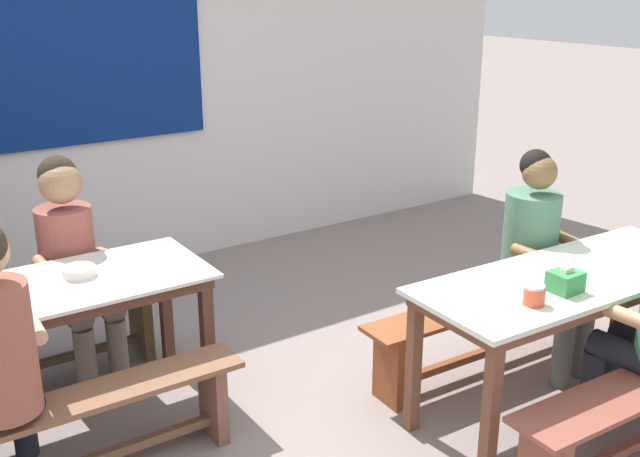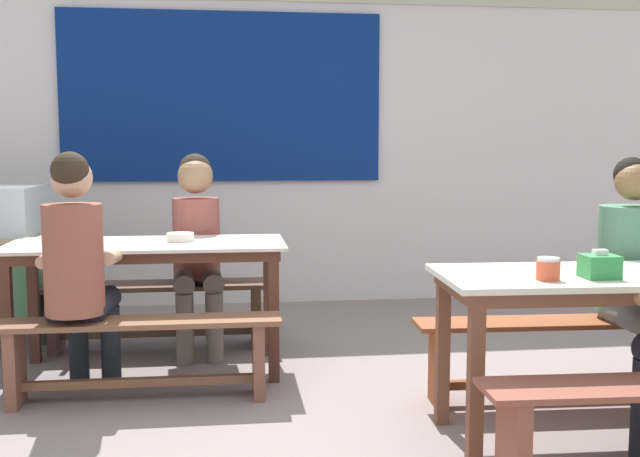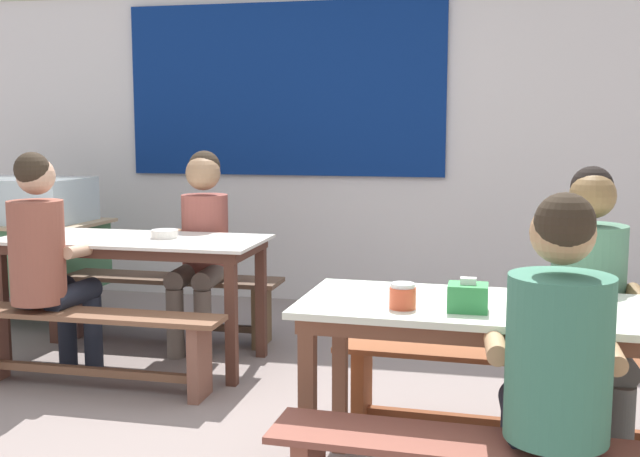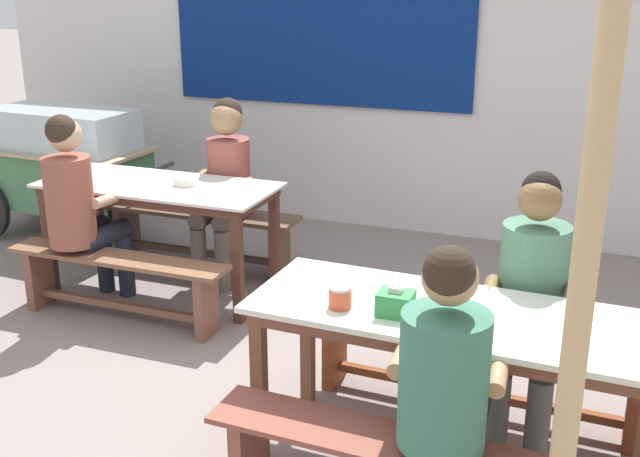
{
  "view_description": "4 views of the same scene",
  "coord_description": "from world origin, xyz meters",
  "px_view_note": "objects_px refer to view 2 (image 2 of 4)",
  "views": [
    {
      "loc": [
        -1.86,
        -2.55,
        2.2
      ],
      "look_at": [
        0.14,
        0.37,
        1.0
      ],
      "focal_mm": 41.77,
      "sensor_mm": 36.0,
      "label": 1
    },
    {
      "loc": [
        -0.66,
        -3.52,
        1.35
      ],
      "look_at": [
        -0.16,
        0.33,
        0.91
      ],
      "focal_mm": 42.23,
      "sensor_mm": 36.0,
      "label": 2
    },
    {
      "loc": [
        1.01,
        -3.37,
        1.46
      ],
      "look_at": [
        0.25,
        0.08,
        0.98
      ],
      "focal_mm": 43.69,
      "sensor_mm": 36.0,
      "label": 3
    },
    {
      "loc": [
        1.69,
        -3.41,
        2.15
      ],
      "look_at": [
        0.26,
        0.39,
        0.79
      ],
      "focal_mm": 43.73,
      "sensor_mm": 36.0,
      "label": 4
    }
  ],
  "objects_px": {
    "person_left_back_turned": "(78,262)",
    "tissue_box": "(599,266)",
    "bench_near_back": "(580,347)",
    "person_right_near_table": "(636,268)",
    "bench_far_front": "(139,347)",
    "dining_table_near": "(634,290)",
    "bench_far_back": "(157,304)",
    "dining_table_far": "(147,257)",
    "person_center_facing": "(197,239)",
    "condiment_jar": "(548,269)",
    "soup_bowl": "(180,237)"
  },
  "relations": [
    {
      "from": "tissue_box",
      "to": "dining_table_far",
      "type": "bearing_deg",
      "value": 144.63
    },
    {
      "from": "dining_table_near",
      "to": "person_right_near_table",
      "type": "xyz_separation_m",
      "value": [
        0.27,
        0.44,
        0.02
      ]
    },
    {
      "from": "bench_near_back",
      "to": "condiment_jar",
      "type": "xyz_separation_m",
      "value": [
        -0.49,
        -0.66,
        0.53
      ]
    },
    {
      "from": "tissue_box",
      "to": "person_center_facing",
      "type": "bearing_deg",
      "value": 133.03
    },
    {
      "from": "bench_far_front",
      "to": "tissue_box",
      "type": "relative_size",
      "value": 10.24
    },
    {
      "from": "bench_near_back",
      "to": "person_right_near_table",
      "type": "height_order",
      "value": "person_right_near_table"
    },
    {
      "from": "bench_far_back",
      "to": "bench_near_back",
      "type": "distance_m",
      "value": 2.65
    },
    {
      "from": "bench_far_back",
      "to": "bench_near_back",
      "type": "bearing_deg",
      "value": -30.19
    },
    {
      "from": "soup_bowl",
      "to": "bench_near_back",
      "type": "bearing_deg",
      "value": -22.04
    },
    {
      "from": "dining_table_near",
      "to": "bench_far_back",
      "type": "height_order",
      "value": "dining_table_near"
    },
    {
      "from": "bench_near_back",
      "to": "soup_bowl",
      "type": "xyz_separation_m",
      "value": [
        -2.1,
        0.85,
        0.51
      ]
    },
    {
      "from": "person_center_facing",
      "to": "tissue_box",
      "type": "height_order",
      "value": "person_center_facing"
    },
    {
      "from": "bench_far_back",
      "to": "bench_far_front",
      "type": "distance_m",
      "value": 1.04
    },
    {
      "from": "bench_near_back",
      "to": "person_left_back_turned",
      "type": "xyz_separation_m",
      "value": [
        -2.6,
        0.37,
        0.44
      ]
    },
    {
      "from": "person_left_back_turned",
      "to": "tissue_box",
      "type": "distance_m",
      "value": 2.56
    },
    {
      "from": "bench_near_back",
      "to": "tissue_box",
      "type": "xyz_separation_m",
      "value": [
        -0.25,
        -0.64,
        0.54
      ]
    },
    {
      "from": "bench_far_front",
      "to": "bench_near_back",
      "type": "bearing_deg",
      "value": -7.19
    },
    {
      "from": "bench_near_back",
      "to": "person_right_near_table",
      "type": "distance_m",
      "value": 0.5
    },
    {
      "from": "person_left_back_turned",
      "to": "condiment_jar",
      "type": "bearing_deg",
      "value": -25.82
    },
    {
      "from": "dining_table_far",
      "to": "tissue_box",
      "type": "xyz_separation_m",
      "value": [
        2.04,
        -1.45,
        0.13
      ]
    },
    {
      "from": "bench_near_back",
      "to": "tissue_box",
      "type": "distance_m",
      "value": 0.87
    },
    {
      "from": "soup_bowl",
      "to": "bench_far_back",
      "type": "bearing_deg",
      "value": 111.39
    },
    {
      "from": "bench_far_back",
      "to": "person_left_back_turned",
      "type": "relative_size",
      "value": 1.18
    },
    {
      "from": "bench_far_front",
      "to": "person_left_back_turned",
      "type": "height_order",
      "value": "person_left_back_turned"
    },
    {
      "from": "person_center_facing",
      "to": "soup_bowl",
      "type": "xyz_separation_m",
      "value": [
        -0.08,
        -0.41,
        0.06
      ]
    },
    {
      "from": "bench_near_back",
      "to": "person_center_facing",
      "type": "xyz_separation_m",
      "value": [
        -2.02,
        1.26,
        0.45
      ]
    },
    {
      "from": "dining_table_near",
      "to": "bench_near_back",
      "type": "relative_size",
      "value": 1.02
    },
    {
      "from": "bench_far_front",
      "to": "person_left_back_turned",
      "type": "distance_m",
      "value": 0.54
    },
    {
      "from": "bench_far_front",
      "to": "condiment_jar",
      "type": "bearing_deg",
      "value": -27.63
    },
    {
      "from": "bench_far_front",
      "to": "person_left_back_turned",
      "type": "relative_size",
      "value": 1.14
    },
    {
      "from": "person_center_facing",
      "to": "person_right_near_table",
      "type": "bearing_deg",
      "value": -30.53
    },
    {
      "from": "dining_table_near",
      "to": "soup_bowl",
      "type": "bearing_deg",
      "value": 146.61
    },
    {
      "from": "bench_near_back",
      "to": "dining_table_near",
      "type": "bearing_deg",
      "value": -92.27
    },
    {
      "from": "person_right_near_table",
      "to": "person_center_facing",
      "type": "distance_m",
      "value": 2.63
    },
    {
      "from": "bench_far_back",
      "to": "bench_near_back",
      "type": "xyz_separation_m",
      "value": [
        2.29,
        -1.33,
        -0.01
      ]
    },
    {
      "from": "person_right_near_table",
      "to": "person_center_facing",
      "type": "bearing_deg",
      "value": 149.47
    },
    {
      "from": "bench_near_back",
      "to": "person_left_back_turned",
      "type": "distance_m",
      "value": 2.67
    },
    {
      "from": "tissue_box",
      "to": "bench_near_back",
      "type": "bearing_deg",
      "value": 68.55
    },
    {
      "from": "bench_far_front",
      "to": "soup_bowl",
      "type": "relative_size",
      "value": 9.21
    },
    {
      "from": "dining_table_near",
      "to": "bench_far_back",
      "type": "xyz_separation_m",
      "value": [
        -2.27,
        1.85,
        -0.4
      ]
    },
    {
      "from": "person_left_back_turned",
      "to": "bench_far_front",
      "type": "bearing_deg",
      "value": -14.1
    },
    {
      "from": "tissue_box",
      "to": "soup_bowl",
      "type": "height_order",
      "value": "tissue_box"
    },
    {
      "from": "bench_far_back",
      "to": "person_left_back_turned",
      "type": "xyz_separation_m",
      "value": [
        -0.31,
        -0.97,
        0.43
      ]
    },
    {
      "from": "person_center_facing",
      "to": "soup_bowl",
      "type": "relative_size",
      "value": 7.95
    },
    {
      "from": "dining_table_near",
      "to": "person_right_near_table",
      "type": "height_order",
      "value": "person_right_near_table"
    },
    {
      "from": "person_center_facing",
      "to": "condiment_jar",
      "type": "relative_size",
      "value": 12.88
    },
    {
      "from": "bench_far_back",
      "to": "person_right_near_table",
      "type": "xyz_separation_m",
      "value": [
        2.54,
        -1.41,
        0.42
      ]
    },
    {
      "from": "dining_table_far",
      "to": "person_center_facing",
      "type": "relative_size",
      "value": 1.25
    },
    {
      "from": "bench_far_front",
      "to": "soup_bowl",
      "type": "height_order",
      "value": "soup_bowl"
    },
    {
      "from": "dining_table_far",
      "to": "bench_far_front",
      "type": "distance_m",
      "value": 0.66
    }
  ]
}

